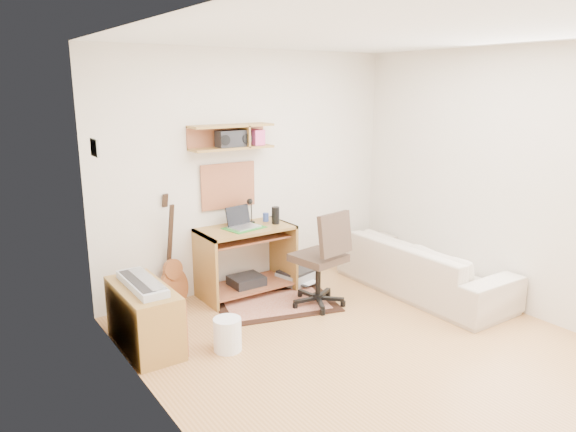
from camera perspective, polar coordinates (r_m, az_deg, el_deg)
floor at (r=4.84m, az=8.74°, el=-13.91°), size 3.60×4.00×0.01m
ceiling at (r=4.31m, az=10.07°, el=18.56°), size 3.60×4.00×0.01m
back_wall at (r=5.98m, az=-3.97°, el=4.80°), size 3.60×0.01×2.60m
left_wall at (r=3.44m, az=-13.11°, el=-2.31°), size 0.01×4.00×2.60m
right_wall at (r=5.77m, az=22.55°, el=3.44°), size 0.01×4.00×2.60m
wall_shelf at (r=5.67m, az=-6.01°, el=8.34°), size 0.90×0.25×0.26m
cork_board at (r=5.84m, az=-6.37°, el=3.23°), size 0.64×0.03×0.49m
wall_photo at (r=4.78m, az=-19.82°, el=6.83°), size 0.02×0.20×0.15m
desk at (r=5.85m, az=-4.47°, el=-4.76°), size 1.00×0.55×0.75m
laptop at (r=5.68m, az=-4.68°, el=-0.17°), size 0.35×0.35×0.23m
speaker at (r=5.85m, az=-1.33°, el=0.07°), size 0.08×0.08×0.19m
desk_lamp at (r=5.90m, az=-3.90°, el=0.61°), size 0.09×0.09×0.28m
pencil_cup at (r=5.97m, az=-2.37°, el=-0.12°), size 0.07×0.07×0.09m
boombox at (r=5.67m, az=-5.89°, el=8.15°), size 0.34×0.16×0.18m
rug at (r=5.68m, az=-1.29°, el=-9.25°), size 1.38×1.10×0.02m
task_chair at (r=5.50m, az=3.23°, el=-4.44°), size 0.60×0.60×1.03m
cabinet at (r=4.89m, az=-15.00°, el=-10.29°), size 0.40×0.90×0.55m
music_keyboard at (r=4.78m, az=-15.23°, el=-6.93°), size 0.22×0.72×0.06m
guitar at (r=5.58m, az=-12.15°, el=-3.69°), size 0.35×0.26×1.17m
waste_basket at (r=4.75m, az=-6.43°, el=-12.36°), size 0.26×0.26×0.29m
printer at (r=6.23m, az=0.97°, el=-6.36°), size 0.48×0.41×0.16m
sofa at (r=6.05m, az=14.15°, el=-4.35°), size 0.58×2.00×0.78m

